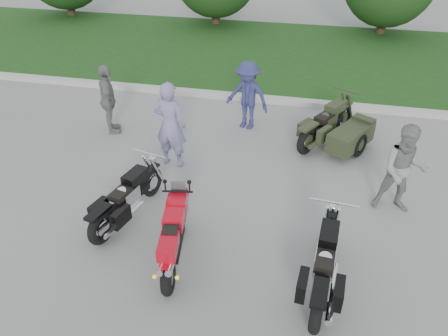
% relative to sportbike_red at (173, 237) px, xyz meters
% --- Properties ---
extents(ground, '(80.00, 80.00, 0.00)m').
position_rel_sportbike_red_xyz_m(ground, '(0.39, 0.70, -0.54)').
color(ground, '#9D9D98').
rests_on(ground, ground).
extents(curb, '(60.00, 0.30, 0.15)m').
position_rel_sportbike_red_xyz_m(curb, '(0.39, 6.70, -0.46)').
color(curb, '#B4B2AA').
rests_on(curb, ground).
extents(grass_strip, '(60.00, 8.00, 0.14)m').
position_rel_sportbike_red_xyz_m(grass_strip, '(0.39, 10.85, -0.47)').
color(grass_strip, '#2A531C').
rests_on(grass_strip, ground).
extents(sportbike_red, '(0.54, 1.93, 0.92)m').
position_rel_sportbike_red_xyz_m(sportbike_red, '(0.00, 0.00, 0.00)').
color(sportbike_red, black).
rests_on(sportbike_red, ground).
extents(cruiser_left, '(0.67, 2.15, 0.84)m').
position_rel_sportbike_red_xyz_m(cruiser_left, '(-1.21, 0.86, -0.11)').
color(cruiser_left, black).
rests_on(cruiser_left, ground).
extents(cruiser_right, '(0.44, 2.29, 0.88)m').
position_rel_sportbike_red_xyz_m(cruiser_right, '(2.41, -0.09, -0.09)').
color(cruiser_right, black).
rests_on(cruiser_right, ground).
extents(cruiser_sidecar, '(1.81, 2.19, 0.90)m').
position_rel_sportbike_red_xyz_m(cruiser_sidecar, '(2.67, 4.43, -0.12)').
color(cruiser_sidecar, black).
rests_on(cruiser_sidecar, ground).
extents(person_stripe, '(0.76, 0.54, 1.96)m').
position_rel_sportbike_red_xyz_m(person_stripe, '(-0.98, 2.92, 0.44)').
color(person_stripe, '#7E79A5').
rests_on(person_stripe, ground).
extents(person_grey, '(0.89, 0.70, 1.80)m').
position_rel_sportbike_red_xyz_m(person_grey, '(3.75, 2.27, 0.36)').
color(person_grey, gray).
rests_on(person_grey, ground).
extents(person_denim, '(1.28, 0.96, 1.76)m').
position_rel_sportbike_red_xyz_m(person_denim, '(0.35, 5.02, 0.34)').
color(person_denim, navy).
rests_on(person_denim, ground).
extents(person_back, '(0.85, 1.11, 1.76)m').
position_rel_sportbike_red_xyz_m(person_back, '(-2.96, 4.05, 0.34)').
color(person_back, gray).
rests_on(person_back, ground).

